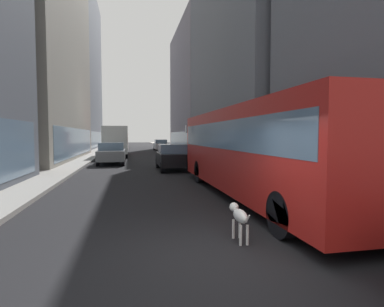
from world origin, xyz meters
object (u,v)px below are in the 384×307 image
at_px(dalmatian_dog, 239,216).
at_px(pedestrian_with_handbag, 340,167).
at_px(transit_bus, 254,146).
at_px(car_black_suv, 173,157).
at_px(box_truck, 116,140).
at_px(car_grey_wagon, 112,153).
at_px(car_silver_sedan, 161,145).

bearing_deg(dalmatian_dog, pedestrian_with_handbag, 36.01).
xyz_separation_m(transit_bus, car_black_suv, (-1.60, 8.86, -0.96)).
relative_size(box_truck, pedestrian_with_handbag, 4.44).
distance_m(dalmatian_dog, pedestrian_with_handbag, 6.64).
bearing_deg(car_grey_wagon, box_truck, 90.00).
bearing_deg(pedestrian_with_handbag, car_silver_sedan, 95.67).
xyz_separation_m(box_truck, pedestrian_with_handbag, (8.88, -22.14, -0.65)).
distance_m(car_silver_sedan, box_truck, 12.25).
bearing_deg(transit_bus, car_grey_wagon, 112.14).
bearing_deg(car_grey_wagon, car_black_suv, -50.80).
distance_m(transit_bus, car_black_suv, 9.05).
relative_size(car_black_suv, pedestrian_with_handbag, 2.33).
bearing_deg(dalmatian_dog, car_black_suv, 87.90).
height_order(dalmatian_dog, pedestrian_with_handbag, pedestrian_with_handbag).
height_order(transit_bus, dalmatian_dog, transit_bus).
xyz_separation_m(transit_bus, car_silver_sedan, (0.00, 32.79, -0.95)).
height_order(car_black_suv, dalmatian_dog, car_black_suv).
relative_size(dalmatian_dog, pedestrian_with_handbag, 0.57).
height_order(transit_bus, box_truck, same).
height_order(car_grey_wagon, box_truck, box_truck).
bearing_deg(box_truck, car_silver_sedan, 62.73).
height_order(car_silver_sedan, pedestrian_with_handbag, pedestrian_with_handbag).
distance_m(car_grey_wagon, box_truck, 8.21).
bearing_deg(car_grey_wagon, pedestrian_with_handbag, -57.57).
distance_m(car_silver_sedan, pedestrian_with_handbag, 33.17).
bearing_deg(dalmatian_dog, box_truck, 97.71).
bearing_deg(pedestrian_with_handbag, box_truck, 111.85).
height_order(transit_bus, car_silver_sedan, transit_bus).
relative_size(car_black_suv, dalmatian_dog, 4.09).
height_order(car_black_suv, pedestrian_with_handbag, pedestrian_with_handbag).
distance_m(transit_bus, dalmatian_dog, 4.77).
distance_m(car_black_suv, car_grey_wagon, 6.33).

